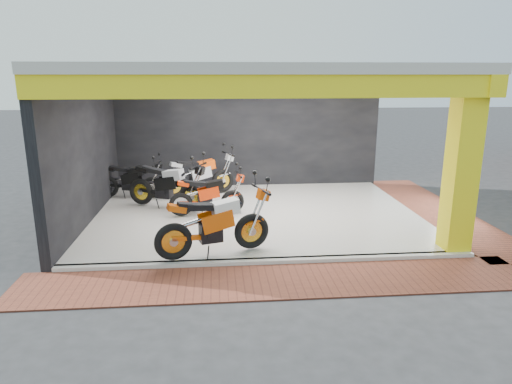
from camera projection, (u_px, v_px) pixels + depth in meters
ground at (265, 245)px, 9.67m from camera, size 80.00×80.00×0.00m
showroom_floor at (257, 214)px, 11.59m from camera, size 8.00×6.00×0.10m
showroom_ceiling at (257, 70)px, 10.70m from camera, size 8.40×6.40×0.20m
back_wall at (248, 133)px, 14.15m from camera, size 8.20×0.20×3.50m
left_wall at (85, 151)px, 10.81m from camera, size 0.20×6.20×3.50m
corner_column at (462, 168)px, 8.83m from camera, size 0.50×0.50×3.50m
header_beam_front at (272, 86)px, 7.88m from camera, size 8.40×0.30×0.40m
header_beam_right at (420, 83)px, 11.11m from camera, size 0.30×6.40×0.40m
floor_kerb at (271, 261)px, 8.67m from camera, size 8.00×0.20×0.10m
paver_front at (276, 281)px, 7.93m from camera, size 9.00×1.40×0.03m
paver_right at (438, 211)px, 12.00m from camera, size 1.40×7.00×0.03m
moto_hero at (252, 214)px, 8.95m from camera, size 2.57×1.55×1.47m
moto_row_a at (192, 184)px, 11.53m from camera, size 2.49×1.77×1.43m
moto_row_b at (232, 190)px, 11.34m from camera, size 2.04×0.97×1.20m
moto_row_c at (223, 170)px, 13.34m from camera, size 2.42×1.61×1.39m
moto_row_d at (152, 178)px, 12.76m from camera, size 2.07×1.06×1.20m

